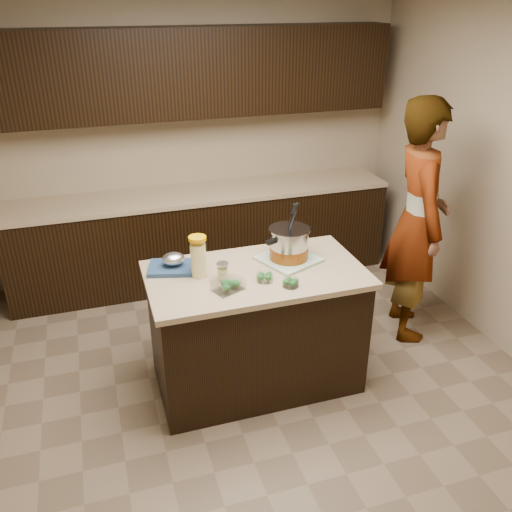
{
  "coord_description": "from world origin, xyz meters",
  "views": [
    {
      "loc": [
        -0.97,
        -3.05,
        2.59
      ],
      "look_at": [
        0.0,
        0.0,
        1.02
      ],
      "focal_mm": 38.0,
      "sensor_mm": 36.0,
      "label": 1
    }
  ],
  "objects": [
    {
      "name": "broccoli_tub_right",
      "position": [
        0.15,
        -0.25,
        0.92
      ],
      "size": [
        0.13,
        0.13,
        0.05
      ],
      "rotation": [
        0.0,
        0.0,
        -0.3
      ],
      "color": "silver",
      "rests_on": "island"
    },
    {
      "name": "island",
      "position": [
        0.0,
        0.0,
        0.45
      ],
      "size": [
        1.46,
        0.81,
        0.9
      ],
      "color": "black",
      "rests_on": "ground"
    },
    {
      "name": "broccoli_tub_left",
      "position": [
        0.02,
        -0.13,
        0.92
      ],
      "size": [
        0.11,
        0.11,
        0.05
      ],
      "rotation": [
        0.0,
        0.0,
        0.04
      ],
      "color": "silver",
      "rests_on": "island"
    },
    {
      "name": "back_cabinets",
      "position": [
        0.0,
        1.74,
        0.94
      ],
      "size": [
        3.6,
        0.63,
        2.33
      ],
      "color": "black",
      "rests_on": "ground"
    },
    {
      "name": "ground_plane",
      "position": [
        0.0,
        0.0,
        0.0
      ],
      "size": [
        4.0,
        4.0,
        0.0
      ],
      "primitive_type": "plane",
      "color": "brown",
      "rests_on": "ground"
    },
    {
      "name": "dish_towel",
      "position": [
        0.27,
        0.1,
        0.91
      ],
      "size": [
        0.47,
        0.47,
        0.02
      ],
      "primitive_type": "cube",
      "rotation": [
        0.0,
        0.0,
        0.4
      ],
      "color": "#5C895D",
      "rests_on": "island"
    },
    {
      "name": "room_shell",
      "position": [
        0.0,
        0.0,
        1.71
      ],
      "size": [
        4.04,
        4.04,
        2.72
      ],
      "color": "tan",
      "rests_on": "ground"
    },
    {
      "name": "blue_tray",
      "position": [
        -0.53,
        0.21,
        0.94
      ],
      "size": [
        0.35,
        0.31,
        0.11
      ],
      "rotation": [
        0.0,
        0.0,
        -0.26
      ],
      "color": "navy",
      "rests_on": "island"
    },
    {
      "name": "broccoli_tub_rect",
      "position": [
        -0.24,
        -0.17,
        0.93
      ],
      "size": [
        0.22,
        0.19,
        0.07
      ],
      "rotation": [
        0.0,
        0.0,
        0.4
      ],
      "color": "silver",
      "rests_on": "island"
    },
    {
      "name": "person",
      "position": [
        1.42,
        0.29,
        0.97
      ],
      "size": [
        0.65,
        0.81,
        1.94
      ],
      "primitive_type": "imported",
      "rotation": [
        0.0,
        0.0,
        1.28
      ],
      "color": "gray",
      "rests_on": "ground"
    },
    {
      "name": "mason_jar",
      "position": [
        -0.24,
        -0.04,
        0.96
      ],
      "size": [
        0.1,
        0.1,
        0.13
      ],
      "rotation": [
        0.0,
        0.0,
        0.31
      ],
      "color": "#DAD285",
      "rests_on": "island"
    },
    {
      "name": "lemonade_pitcher",
      "position": [
        -0.37,
        0.07,
        1.03
      ],
      "size": [
        0.14,
        0.14,
        0.28
      ],
      "rotation": [
        0.0,
        0.0,
        -0.28
      ],
      "color": "#DAD285",
      "rests_on": "island"
    },
    {
      "name": "stock_pot",
      "position": [
        0.27,
        0.1,
        1.01
      ],
      "size": [
        0.38,
        0.37,
        0.4
      ],
      "rotation": [
        0.0,
        0.0,
        0.38
      ],
      "color": "#B7B7BC",
      "rests_on": "dish_towel"
    }
  ]
}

